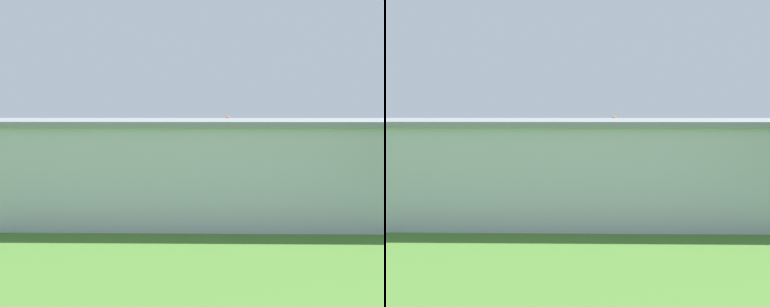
% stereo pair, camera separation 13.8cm
% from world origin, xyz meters
% --- Properties ---
extents(ground_plane, '(400.00, 400.00, 0.00)m').
position_xyz_m(ground_plane, '(0.00, 0.00, 0.00)').
color(ground_plane, '#47752D').
extents(hangar, '(36.19, 13.73, 6.98)m').
position_xyz_m(hangar, '(-0.14, 39.83, 3.50)').
color(hangar, '#B7BCC6').
rests_on(hangar, ground_plane).
extents(biplane, '(8.93, 7.53, 3.83)m').
position_xyz_m(biplane, '(-4.33, 4.98, 2.85)').
color(biplane, silver).
extents(person_watching_takeoff, '(0.50, 0.50, 1.72)m').
position_xyz_m(person_watching_takeoff, '(16.90, 26.50, 0.86)').
color(person_watching_takeoff, navy).
rests_on(person_watching_takeoff, ground_plane).
extents(person_crossing_taxiway, '(0.40, 0.40, 1.75)m').
position_xyz_m(person_crossing_taxiway, '(-12.51, 24.19, 0.88)').
color(person_crossing_taxiway, '#33723F').
rests_on(person_crossing_taxiway, ground_plane).
extents(windsock, '(1.22, 1.41, 6.62)m').
position_xyz_m(windsock, '(-8.76, 3.24, 5.81)').
color(windsock, silver).
rests_on(windsock, ground_plane).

